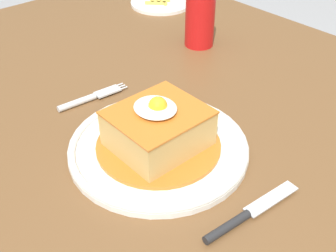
# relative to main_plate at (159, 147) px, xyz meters

# --- Properties ---
(dining_table) EXTENTS (1.42, 1.03, 0.75)m
(dining_table) POSITION_rel_main_plate_xyz_m (-0.04, 0.09, -0.10)
(dining_table) COLOR brown
(dining_table) RESTS_ON ground_plane
(main_plate) EXTENTS (0.28, 0.28, 0.02)m
(main_plate) POSITION_rel_main_plate_xyz_m (0.00, 0.00, 0.00)
(main_plate) COLOR white
(main_plate) RESTS_ON dining_table
(sandwich_meal) EXTENTS (0.20, 0.20, 0.09)m
(sandwich_meal) POSITION_rel_main_plate_xyz_m (-0.00, -0.00, 0.03)
(sandwich_meal) COLOR #C66B23
(sandwich_meal) RESTS_ON main_plate
(fork) EXTENTS (0.03, 0.14, 0.01)m
(fork) POSITION_rel_main_plate_xyz_m (-0.20, -0.00, -0.00)
(fork) COLOR silver
(fork) RESTS_ON dining_table
(knife) EXTENTS (0.03, 0.17, 0.01)m
(knife) POSITION_rel_main_plate_xyz_m (0.18, -0.01, -0.00)
(knife) COLOR #262628
(knife) RESTS_ON dining_table
(soda_can) EXTENTS (0.07, 0.07, 0.12)m
(soda_can) POSITION_rel_main_plate_xyz_m (-0.23, 0.32, 0.05)
(soda_can) COLOR red
(soda_can) RESTS_ON dining_table
(side_plate_fries) EXTENTS (0.17, 0.17, 0.02)m
(side_plate_fries) POSITION_rel_main_plate_xyz_m (-0.48, 0.42, -0.00)
(side_plate_fries) COLOR white
(side_plate_fries) RESTS_ON dining_table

